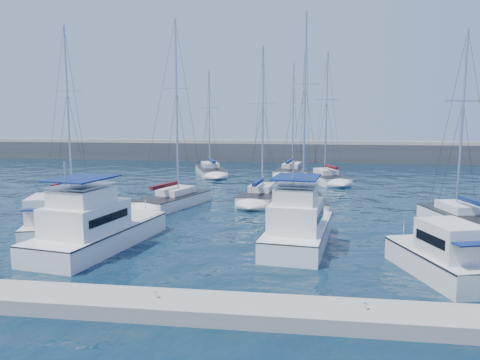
# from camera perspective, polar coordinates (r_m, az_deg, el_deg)

# --- Properties ---
(ground) EXTENTS (220.00, 220.00, 0.00)m
(ground) POSITION_cam_1_polar(r_m,az_deg,el_deg) (29.48, -3.50, -7.25)
(ground) COLOR black
(ground) RESTS_ON ground
(breakwater) EXTENTS (160.00, 6.00, 4.45)m
(breakwater) POSITION_cam_1_polar(r_m,az_deg,el_deg) (80.35, 3.88, 3.14)
(breakwater) COLOR #424244
(breakwater) RESTS_ON ground
(dock) EXTENTS (40.00, 2.20, 0.60)m
(dock) POSITION_cam_1_polar(r_m,az_deg,el_deg) (19.29, -10.22, -14.78)
(dock) COLOR gray
(dock) RESTS_ON ground
(dock_cleat_centre) EXTENTS (0.16, 0.16, 0.25)m
(dock_cleat_centre) POSITION_cam_1_polar(r_m,az_deg,el_deg) (19.13, -10.25, -13.60)
(dock_cleat_centre) COLOR silver
(dock_cleat_centre) RESTS_ON dock
(dock_cleat_near_stbd) EXTENTS (0.16, 0.16, 0.25)m
(dock_cleat_near_stbd) POSITION_cam_1_polar(r_m,az_deg,el_deg) (18.40, 15.02, -14.64)
(dock_cleat_near_stbd) COLOR silver
(dock_cleat_near_stbd) RESTS_ON dock
(motor_yacht_port_outer) EXTENTS (4.20, 6.49, 3.20)m
(motor_yacht_port_outer) POSITION_cam_1_polar(r_m,az_deg,el_deg) (31.65, -21.93, -5.00)
(motor_yacht_port_outer) COLOR silver
(motor_yacht_port_outer) RESTS_ON ground
(motor_yacht_port_inner) EXTENTS (5.34, 10.37, 4.69)m
(motor_yacht_port_inner) POSITION_cam_1_polar(r_m,az_deg,el_deg) (28.49, -17.31, -5.78)
(motor_yacht_port_inner) COLOR silver
(motor_yacht_port_inner) RESTS_ON ground
(motor_yacht_stbd_inner) EXTENTS (4.37, 9.08, 4.69)m
(motor_yacht_stbd_inner) POSITION_cam_1_polar(r_m,az_deg,el_deg) (27.82, 7.06, -5.80)
(motor_yacht_stbd_inner) COLOR silver
(motor_yacht_stbd_inner) RESTS_ON ground
(motor_yacht_stbd_outer) EXTENTS (4.25, 6.72, 3.20)m
(motor_yacht_stbd_outer) POSITION_cam_1_polar(r_m,az_deg,el_deg) (24.49, 23.47, -8.77)
(motor_yacht_stbd_outer) COLOR silver
(motor_yacht_stbd_outer) RESTS_ON ground
(sailboat_mid_a) EXTENTS (3.92, 8.38, 15.76)m
(sailboat_mid_a) POSITION_cam_1_polar(r_m,az_deg,el_deg) (43.97, -20.13, -1.96)
(sailboat_mid_a) COLOR silver
(sailboat_mid_a) RESTS_ON ground
(sailboat_mid_b) EXTENTS (5.37, 8.33, 15.94)m
(sailboat_mid_b) POSITION_cam_1_polar(r_m,az_deg,el_deg) (40.32, -8.11, -2.40)
(sailboat_mid_b) COLOR silver
(sailboat_mid_b) RESTS_ON ground
(sailboat_mid_c) EXTENTS (3.69, 7.50, 14.01)m
(sailboat_mid_c) POSITION_cam_1_polar(r_m,az_deg,el_deg) (41.81, 2.54, -1.98)
(sailboat_mid_c) COLOR silver
(sailboat_mid_c) RESTS_ON ground
(sailboat_mid_d) EXTENTS (3.93, 8.32, 16.54)m
(sailboat_mid_d) POSITION_cam_1_polar(r_m,az_deg,el_deg) (39.92, 7.79, -2.49)
(sailboat_mid_d) COLOR silver
(sailboat_mid_d) RESTS_ON ground
(sailboat_mid_e) EXTENTS (4.65, 7.79, 13.86)m
(sailboat_mid_e) POSITION_cam_1_polar(r_m,az_deg,el_deg) (36.35, 25.37, -4.25)
(sailboat_mid_e) COLOR silver
(sailboat_mid_e) RESTS_ON ground
(sailboat_back_a) EXTENTS (5.96, 9.80, 13.83)m
(sailboat_back_a) POSITION_cam_1_polar(r_m,az_deg,el_deg) (61.19, -3.60, 1.14)
(sailboat_back_a) COLOR silver
(sailboat_back_a) RESTS_ON ground
(sailboat_back_b) EXTENTS (4.27, 9.53, 14.70)m
(sailboat_back_b) POSITION_cam_1_polar(r_m,az_deg,el_deg) (60.90, 6.26, 1.08)
(sailboat_back_b) COLOR silver
(sailboat_back_b) RESTS_ON ground
(sailboat_back_c) EXTENTS (5.25, 7.60, 15.14)m
(sailboat_back_c) POSITION_cam_1_polar(r_m,az_deg,el_deg) (54.64, 10.55, 0.24)
(sailboat_back_c) COLOR silver
(sailboat_back_c) RESTS_ON ground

